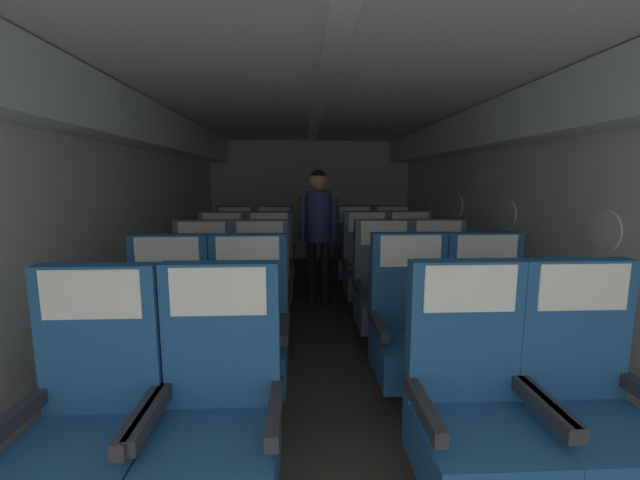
{
  "coord_description": "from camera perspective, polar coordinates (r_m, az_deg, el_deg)",
  "views": [
    {
      "loc": [
        -0.18,
        -0.03,
        1.43
      ],
      "look_at": [
        0.01,
        3.8,
        0.85
      ],
      "focal_mm": 22.57,
      "sensor_mm": 36.0,
      "label": 1
    }
  ],
  "objects": [
    {
      "name": "flight_attendant",
      "position": [
        4.56,
        -0.24,
        2.48
      ],
      "size": [
        0.43,
        0.28,
        1.54
      ],
      "rotation": [
        0.0,
        0.0,
        3.4
      ],
      "color": "black",
      "rests_on": "ground"
    },
    {
      "name": "seat_b_left_aisle",
      "position": [
        2.56,
        -10.2,
        -13.59
      ],
      "size": [
        0.51,
        0.51,
        1.09
      ],
      "color": "#38383D",
      "rests_on": "ground"
    },
    {
      "name": "seat_d_left_window",
      "position": [
        4.3,
        -13.77,
        -4.58
      ],
      "size": [
        0.51,
        0.51,
        1.09
      ],
      "color": "#38383D",
      "rests_on": "ground"
    },
    {
      "name": "seat_c_left_window",
      "position": [
        3.49,
        -16.42,
        -7.78
      ],
      "size": [
        0.51,
        0.51,
        1.09
      ],
      "color": "#38383D",
      "rests_on": "ground"
    },
    {
      "name": "seat_d_right_window",
      "position": [
        4.28,
        6.75,
        -4.46
      ],
      "size": [
        0.51,
        0.51,
        1.09
      ],
      "color": "#38383D",
      "rests_on": "ground"
    },
    {
      "name": "seat_b_right_window",
      "position": [
        2.65,
        12.94,
        -12.97
      ],
      "size": [
        0.51,
        0.51,
        1.09
      ],
      "color": "#38383D",
      "rests_on": "ground"
    },
    {
      "name": "seat_e_left_aisle",
      "position": [
        5.11,
        -6.39,
        -2.32
      ],
      "size": [
        0.51,
        0.51,
        1.09
      ],
      "color": "#38383D",
      "rests_on": "ground"
    },
    {
      "name": "fuselage_shell",
      "position": [
        3.9,
        -0.13,
        10.63
      ],
      "size": [
        3.66,
        7.24,
        2.16
      ],
      "color": "silver",
      "rests_on": "ground"
    },
    {
      "name": "seat_a_left_window",
      "position": [
        1.94,
        -29.95,
        -22.37
      ],
      "size": [
        0.51,
        0.51,
        1.09
      ],
      "color": "#38383D",
      "rests_on": "ground"
    },
    {
      "name": "seat_c_right_aisle",
      "position": [
        3.57,
        16.65,
        -7.4
      ],
      "size": [
        0.51,
        0.51,
        1.09
      ],
      "color": "#38383D",
      "rests_on": "ground"
    },
    {
      "name": "ground",
      "position": [
        3.9,
        0.06,
        -13.04
      ],
      "size": [
        3.78,
        7.59,
        0.02
      ],
      "primitive_type": "cube",
      "color": "#3D3833"
    },
    {
      "name": "seat_d_right_aisle",
      "position": [
        4.39,
        12.79,
        -4.28
      ],
      "size": [
        0.51,
        0.51,
        1.09
      ],
      "color": "#38383D",
      "rests_on": "ground"
    },
    {
      "name": "seat_a_right_aisle",
      "position": [
        2.13,
        33.77,
        -19.86
      ],
      "size": [
        0.51,
        0.51,
        1.09
      ],
      "color": "#38383D",
      "rests_on": "ground"
    },
    {
      "name": "seat_e_left_window",
      "position": [
        5.14,
        -11.93,
        -2.38
      ],
      "size": [
        0.51,
        0.51,
        1.09
      ],
      "color": "#38383D",
      "rests_on": "ground"
    },
    {
      "name": "seat_d_left_aisle",
      "position": [
        4.24,
        -7.2,
        -4.59
      ],
      "size": [
        0.51,
        0.51,
        1.09
      ],
      "color": "#38383D",
      "rests_on": "ground"
    },
    {
      "name": "seat_e_right_window",
      "position": [
        5.14,
        4.98,
        -2.24
      ],
      "size": [
        0.51,
        0.51,
        1.09
      ],
      "color": "#38383D",
      "rests_on": "ground"
    },
    {
      "name": "seat_c_right_window",
      "position": [
        3.44,
        9.18,
        -7.76
      ],
      "size": [
        0.51,
        0.51,
        1.09
      ],
      "color": "#38383D",
      "rests_on": "ground"
    },
    {
      "name": "seat_c_left_aisle",
      "position": [
        3.41,
        -8.51,
        -7.92
      ],
      "size": [
        0.51,
        0.51,
        1.09
      ],
      "color": "#38383D",
      "rests_on": "ground"
    },
    {
      "name": "seat_a_left_aisle",
      "position": [
        1.8,
        -14.26,
        -23.96
      ],
      "size": [
        0.51,
        0.51,
        1.09
      ],
      "color": "#38383D",
      "rests_on": "ground"
    },
    {
      "name": "seat_b_left_window",
      "position": [
        2.67,
        -20.95,
        -13.09
      ],
      "size": [
        0.51,
        0.51,
        1.09
      ],
      "color": "#38383D",
      "rests_on": "ground"
    },
    {
      "name": "seat_a_right_window",
      "position": [
        1.9,
        20.93,
        -22.46
      ],
      "size": [
        0.51,
        0.51,
        1.09
      ],
      "color": "#38383D",
      "rests_on": "ground"
    },
    {
      "name": "seat_b_right_aisle",
      "position": [
        2.81,
        22.86,
        -12.17
      ],
      "size": [
        0.51,
        0.51,
        1.09
      ],
      "color": "#38383D",
      "rests_on": "ground"
    },
    {
      "name": "seat_e_right_aisle",
      "position": [
        5.21,
        10.35,
        -2.18
      ],
      "size": [
        0.51,
        0.51,
        1.09
      ],
      "color": "#38383D",
      "rests_on": "ground"
    }
  ]
}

